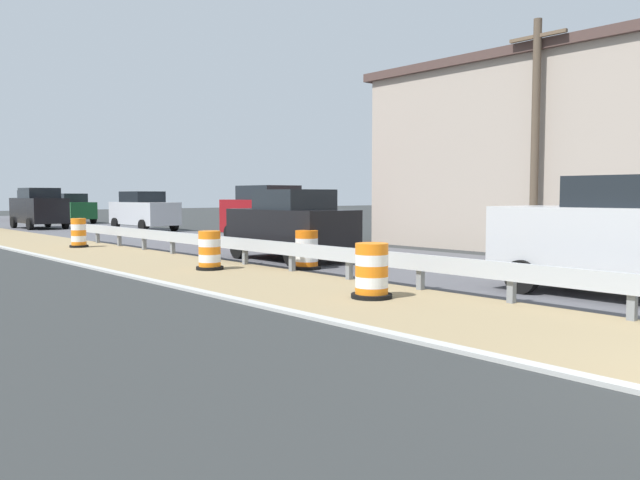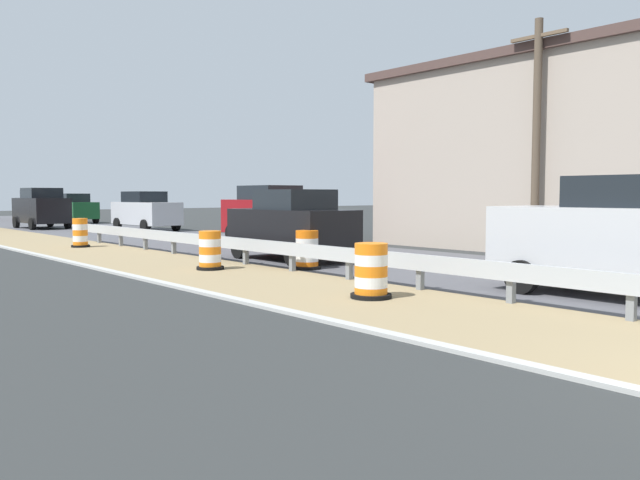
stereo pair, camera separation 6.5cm
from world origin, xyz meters
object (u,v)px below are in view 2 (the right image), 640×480
object	(u,v)px
traffic_barrel_far	(80,234)
car_distant_a	(272,214)
car_trailing_far_lane	(630,238)
car_trailing_near_lane	(37,205)
car_distant_b	(41,208)
car_distant_c	(74,208)
car_mid_far_lane	(146,211)
utility_pole_near	(536,134)
traffic_barrel_close	(307,252)
traffic_barrel_mid	(210,252)
traffic_barrel_nearest	(371,274)
car_lead_far_lane	(292,225)

from	to	relation	value
traffic_barrel_far	car_distant_a	size ratio (longest dim) A/B	0.21
traffic_barrel_far	car_trailing_far_lane	bearing A→B (deg)	-79.51
car_trailing_near_lane	car_distant_b	bearing A→B (deg)	-14.26
car_trailing_far_lane	car_distant_c	distance (m)	37.44
car_trailing_near_lane	car_mid_far_lane	bearing A→B (deg)	1.88
car_distant_c	utility_pole_near	xyz separation A→B (m)	(2.21, -32.06, 2.68)
traffic_barrel_close	car_trailing_far_lane	xyz separation A→B (m)	(1.41, -7.30, 0.66)
traffic_barrel_mid	traffic_barrel_nearest	bearing A→B (deg)	-90.89
car_trailing_far_lane	traffic_barrel_close	bearing A→B (deg)	10.36
car_lead_far_lane	utility_pole_near	distance (m)	7.72
car_mid_far_lane	utility_pole_near	size ratio (longest dim) A/B	0.68
traffic_barrel_close	traffic_barrel_far	size ratio (longest dim) A/B	0.94
car_trailing_far_lane	traffic_barrel_far	bearing A→B (deg)	9.89
car_distant_a	car_distant_b	world-z (taller)	car_distant_b
car_distant_a	traffic_barrel_nearest	bearing A→B (deg)	-28.09
traffic_barrel_nearest	car_distant_c	bearing A→B (deg)	78.64
traffic_barrel_far	car_distant_b	world-z (taller)	car_distant_b
traffic_barrel_far	car_distant_b	distance (m)	14.61
car_distant_a	car_distant_c	distance (m)	21.95
traffic_barrel_mid	utility_pole_near	world-z (taller)	utility_pole_near
car_mid_far_lane	car_distant_b	xyz separation A→B (m)	(-3.55, 5.62, 0.10)
traffic_barrel_close	car_distant_a	bearing A→B (deg)	58.90
car_lead_far_lane	traffic_barrel_far	bearing A→B (deg)	20.74
traffic_barrel_far	car_lead_far_lane	distance (m)	8.97
car_trailing_near_lane	utility_pole_near	bearing A→B (deg)	5.15
traffic_barrel_nearest	car_lead_far_lane	xyz separation A→B (m)	(3.06, 6.18, 0.56)
utility_pole_near	car_mid_far_lane	bearing A→B (deg)	96.35
utility_pole_near	traffic_barrel_mid	bearing A→B (deg)	158.32
traffic_barrel_far	car_distant_a	xyz separation A→B (m)	(6.71, -2.39, 0.65)
traffic_barrel_close	car_distant_c	world-z (taller)	car_distant_c
traffic_barrel_nearest	car_trailing_far_lane	bearing A→B (deg)	-42.18
car_trailing_near_lane	utility_pole_near	world-z (taller)	utility_pole_near
car_distant_b	traffic_barrel_nearest	bearing A→B (deg)	172.58
car_trailing_far_lane	car_lead_far_lane	bearing A→B (deg)	1.54
traffic_barrel_far	utility_pole_near	xyz separation A→B (m)	(8.96, -12.50, 3.19)
traffic_barrel_far	car_trailing_near_lane	world-z (taller)	car_trailing_near_lane
car_mid_far_lane	car_distant_a	bearing A→B (deg)	-1.08
traffic_barrel_nearest	traffic_barrel_far	xyz separation A→B (m)	(0.12, 14.64, 0.02)
traffic_barrel_nearest	traffic_barrel_close	size ratio (longest dim) A/B	1.02
car_trailing_near_lane	car_distant_b	xyz separation A→B (m)	(-3.44, -12.16, 0.02)
traffic_barrel_mid	car_distant_a	distance (m)	9.41
car_trailing_far_lane	car_trailing_near_lane	bearing A→B (deg)	-4.77
traffic_barrel_mid	car_distant_b	xyz separation A→B (m)	(3.09, 23.19, 0.69)
car_lead_far_lane	car_trailing_far_lane	bearing A→B (deg)	-176.26
car_trailing_far_lane	car_distant_c	world-z (taller)	car_trailing_far_lane
traffic_barrel_close	traffic_barrel_mid	distance (m)	2.42
traffic_barrel_close	car_distant_a	distance (m)	9.40
car_distant_b	car_trailing_near_lane	bearing A→B (deg)	-16.94
car_trailing_far_lane	car_distant_a	size ratio (longest dim) A/B	0.99
traffic_barrel_close	traffic_barrel_nearest	bearing A→B (deg)	-115.27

